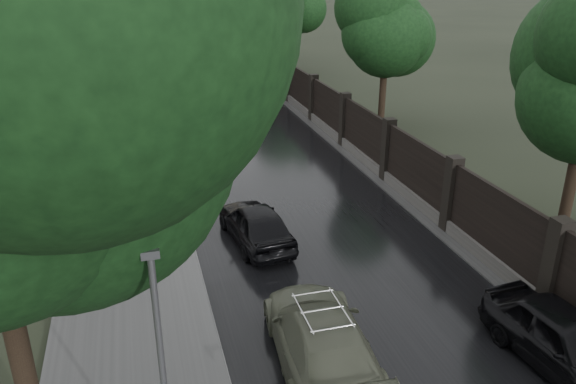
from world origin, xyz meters
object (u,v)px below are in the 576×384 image
Objects in this scene: volga_sedan at (321,339)px; hatchback_left at (256,223)px; tree_right_c at (291,11)px; traffic_light at (154,89)px; tree_right_b at (386,38)px; tree_left_far at (78,25)px; car_right_near at (565,342)px.

hatchback_left is (-0.09, 6.39, -0.05)m from volga_sedan.
traffic_light is at bearing -128.18° from tree_right_c.
volga_sedan is at bearing -118.22° from tree_right_b.
traffic_light is at bearing -78.81° from volga_sedan.
tree_left_far reaches higher than tree_right_c.
tree_right_c is at bearing 78.50° from car_right_near.
tree_right_b is 1.75× the size of traffic_light.
hatchback_left is at bearing -84.80° from volga_sedan.
tree_right_c reaches higher than hatchback_left.
traffic_light is 0.94× the size of car_right_near.
volga_sedan is (2.43, -20.45, -1.66)m from traffic_light.
tree_right_b and tree_right_c have the same top height.
traffic_light is at bearing 104.11° from car_right_near.
tree_left_far is 1.85× the size of traffic_light.
tree_left_far is at bearing 126.47° from traffic_light.
tree_left_far is 26.57m from volga_sedan.
tree_right_b is 1.64× the size of car_right_near.
tree_left_far reaches higher than traffic_light.
tree_right_c is (15.50, 10.00, -0.29)m from tree_left_far.
volga_sedan is 6.40m from hatchback_left.
tree_right_c is 36.92m from volga_sedan.
volga_sedan is (6.13, -25.46, -4.50)m from tree_left_far.
hatchback_left is (-9.45, -11.06, -4.26)m from tree_right_b.
traffic_light reaches higher than car_right_near.
volga_sedan is 5.49m from car_right_near.
tree_right_c is at bearing -100.39° from volga_sedan.
hatchback_left is (-9.45, -29.06, -4.26)m from tree_right_c.
traffic_light is 20.66m from volga_sedan.
tree_right_c is at bearing 90.00° from tree_right_b.
tree_right_c reaches higher than traffic_light.
traffic_light reaches higher than hatchback_left.
traffic_light is 0.79× the size of volga_sedan.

